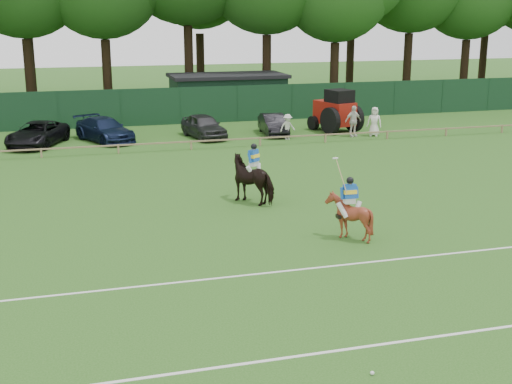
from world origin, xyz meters
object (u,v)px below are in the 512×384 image
object	(u,v)px
suv_black	(37,134)
polo_ball	(372,373)
horse_chestnut	(349,216)
sedan_navy	(105,130)
tractor	(336,112)
horse_dark	(254,179)
spectator_left	(288,127)
hatch_grey	(204,126)
utility_shed	(228,95)
spectator_mid	(353,121)
spectator_right	(374,122)
estate_black	(273,124)

from	to	relation	value
suv_black	polo_ball	xyz separation A→B (m)	(7.42, -28.74, -0.64)
horse_chestnut	suv_black	distance (m)	22.82
sedan_navy	tractor	world-z (taller)	tractor
horse_dark	spectator_left	bearing A→B (deg)	-153.48
sedan_navy	hatch_grey	size ratio (longest dim) A/B	1.14
suv_black	utility_shed	world-z (taller)	utility_shed
horse_chestnut	hatch_grey	world-z (taller)	horse_chestnut
spectator_mid	polo_ball	distance (m)	28.79
horse_dark	sedan_navy	distance (m)	16.00
horse_chestnut	polo_ball	size ratio (longest dim) A/B	17.47
suv_black	spectator_right	bearing A→B (deg)	15.33
horse_chestnut	sedan_navy	xyz separation A→B (m)	(-6.72, 20.58, -0.09)
sedan_navy	spectator_mid	distance (m)	15.00
sedan_navy	spectator_mid	bearing A→B (deg)	-34.44
polo_ball	horse_chestnut	bearing A→B (deg)	69.95
estate_black	utility_shed	size ratio (longest dim) A/B	0.46
hatch_grey	estate_black	bearing A→B (deg)	-11.79
horse_chestnut	suv_black	bearing A→B (deg)	-59.87
horse_chestnut	spectator_mid	world-z (taller)	spectator_mid
horse_dark	tractor	world-z (taller)	tractor
horse_dark	polo_ball	xyz separation A→B (m)	(-1.28, -13.84, -0.89)
spectator_left	polo_ball	distance (m)	27.60
hatch_grey	polo_ball	world-z (taller)	hatch_grey
utility_shed	horse_dark	bearing A→B (deg)	-101.03
sedan_navy	polo_ball	world-z (taller)	sedan_navy
hatch_grey	tractor	size ratio (longest dim) A/B	1.15
sedan_navy	utility_shed	xyz separation A→B (m)	(9.45, 8.12, 0.84)
tractor	hatch_grey	bearing A→B (deg)	163.09
spectator_mid	sedan_navy	bearing A→B (deg)	161.17
estate_black	utility_shed	xyz separation A→B (m)	(-0.85, 8.63, 0.90)
horse_chestnut	utility_shed	xyz separation A→B (m)	(2.73, 28.70, 0.75)
suv_black	spectator_right	xyz separation A→B (m)	(19.91, -2.40, 0.21)
estate_black	polo_ball	world-z (taller)	estate_black
horse_dark	hatch_grey	size ratio (longest dim) A/B	0.53
estate_black	polo_ball	xyz separation A→B (m)	(-6.67, -28.56, -0.59)
spectator_right	spectator_left	bearing A→B (deg)	-150.62
sedan_navy	hatch_grey	distance (m)	5.90
polo_ball	utility_shed	bearing A→B (deg)	81.09
spectator_mid	utility_shed	distance (m)	11.94
horse_dark	spectator_mid	world-z (taller)	spectator_mid
spectator_left	spectator_right	world-z (taller)	spectator_right
suv_black	polo_ball	world-z (taller)	suv_black
suv_black	spectator_left	size ratio (longest dim) A/B	3.21
spectator_mid	utility_shed	xyz separation A→B (m)	(-5.33, 10.66, 0.58)
suv_black	spectator_mid	xyz separation A→B (m)	(18.58, -2.22, 0.27)
horse_chestnut	estate_black	distance (m)	20.38
hatch_grey	utility_shed	distance (m)	9.32
hatch_grey	polo_ball	bearing A→B (deg)	-105.49
horse_chestnut	spectator_mid	size ratio (longest dim) A/B	0.83
spectator_left	spectator_mid	bearing A→B (deg)	-12.32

